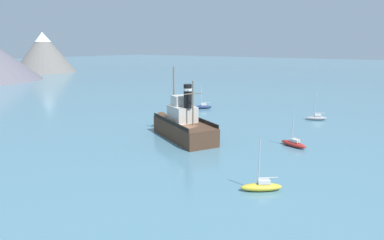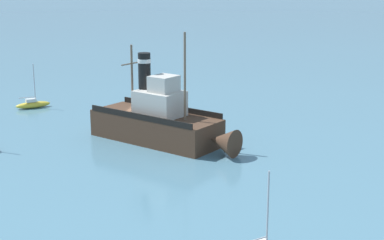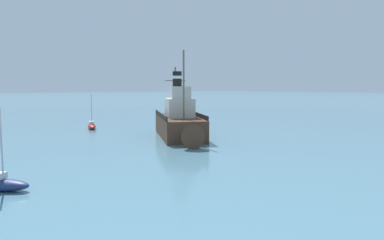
% 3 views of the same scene
% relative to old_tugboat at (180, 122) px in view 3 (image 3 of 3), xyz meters
% --- Properties ---
extents(ground_plane, '(600.00, 600.00, 0.00)m').
position_rel_old_tugboat_xyz_m(ground_plane, '(-2.26, -2.24, -1.83)').
color(ground_plane, teal).
extents(old_tugboat, '(9.59, 14.35, 9.90)m').
position_rel_old_tugboat_xyz_m(old_tugboat, '(0.00, 0.00, 0.00)').
color(old_tugboat, '#4C3323').
rests_on(old_tugboat, ground).
extents(sailboat_yellow, '(3.23, 3.65, 4.90)m').
position_rel_old_tugboat_xyz_m(sailboat_yellow, '(-10.44, -16.82, -1.40)').
color(sailboat_yellow, gold).
rests_on(sailboat_yellow, ground).
extents(sailboat_red, '(2.26, 3.95, 4.90)m').
position_rel_old_tugboat_xyz_m(sailboat_red, '(4.76, -14.55, -1.40)').
color(sailboat_red, '#B22823').
rests_on(sailboat_red, ground).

